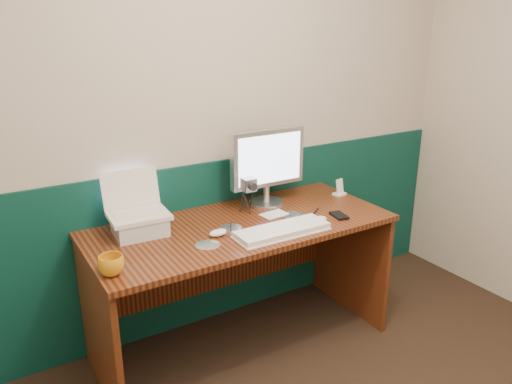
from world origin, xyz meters
TOP-DOWN VIEW (x-y plane):
  - back_wall at (0.00, 1.75)m, footprint 3.50×0.04m
  - wainscot at (0.00, 1.74)m, footprint 3.48×0.02m
  - desk at (0.00, 1.38)m, footprint 1.60×0.70m
  - laptop_riser at (-0.50, 1.53)m, footprint 0.26×0.23m
  - laptop at (-0.50, 1.53)m, footprint 0.30×0.24m
  - monitor at (0.27, 1.56)m, footprint 0.46×0.14m
  - keyboard at (0.11, 1.16)m, footprint 0.49×0.17m
  - mouse_right at (0.35, 1.18)m, footprint 0.11×0.07m
  - mouse_left at (-0.17, 1.30)m, footprint 0.10×0.06m
  - mug at (-0.74, 1.18)m, footprint 0.13×0.13m
  - camcorder at (0.11, 1.51)m, footprint 0.10×0.14m
  - cd_spindle at (-0.10, 1.32)m, footprint 0.11×0.11m
  - cd_loose_a at (-0.27, 1.23)m, footprint 0.12×0.12m
  - cd_loose_b at (0.29, 1.34)m, footprint 0.13×0.13m
  - pen at (0.42, 1.30)m, footprint 0.12×0.09m
  - papers at (0.22, 1.40)m, footprint 0.15×0.11m
  - dock at (0.74, 1.46)m, footprint 0.08×0.07m
  - music_player at (0.74, 1.46)m, footprint 0.05×0.03m
  - pda at (0.51, 1.19)m, footprint 0.09×0.12m

SIDE VIEW (x-z plane):
  - desk at x=0.00m, z-range 0.00..0.75m
  - wainscot at x=0.00m, z-range 0.00..1.00m
  - cd_loose_a at x=-0.27m, z-range 0.75..0.75m
  - cd_loose_b at x=0.29m, z-range 0.75..0.75m
  - papers at x=0.22m, z-range 0.75..0.75m
  - pen at x=0.42m, z-range 0.75..0.76m
  - pda at x=0.51m, z-range 0.75..0.76m
  - dock at x=0.74m, z-range 0.75..0.76m
  - cd_spindle at x=-0.10m, z-range 0.75..0.77m
  - keyboard at x=0.11m, z-range 0.75..0.78m
  - mouse_left at x=-0.17m, z-range 0.75..0.78m
  - mouse_right at x=0.35m, z-range 0.75..0.79m
  - laptop_riser at x=-0.50m, z-range 0.75..0.84m
  - mug at x=-0.74m, z-range 0.75..0.84m
  - music_player at x=0.74m, z-range 0.76..0.85m
  - camcorder at x=0.11m, z-range 0.75..0.96m
  - laptop at x=-0.50m, z-range 0.84..1.08m
  - monitor at x=0.27m, z-range 0.75..1.20m
  - back_wall at x=0.00m, z-range 0.00..2.50m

